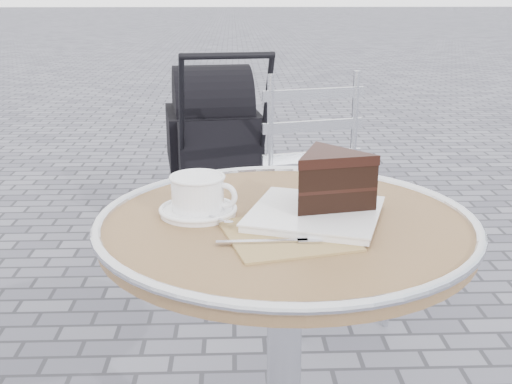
{
  "coord_description": "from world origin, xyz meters",
  "views": [
    {
      "loc": [
        -0.1,
        -1.13,
        1.15
      ],
      "look_at": [
        -0.06,
        0.02,
        0.78
      ],
      "focal_mm": 45.0,
      "sensor_mm": 36.0,
      "label": 1
    }
  ],
  "objects_px": {
    "cappuccino_set": "(199,197)",
    "cake_plate_set": "(326,187)",
    "bistro_chair": "(320,167)",
    "cafe_table": "(285,298)",
    "baby_stroller": "(215,147)"
  },
  "relations": [
    {
      "from": "cappuccino_set",
      "to": "cake_plate_set",
      "type": "relative_size",
      "value": 0.46
    },
    {
      "from": "cappuccino_set",
      "to": "bistro_chair",
      "type": "distance_m",
      "value": 1.14
    },
    {
      "from": "cafe_table",
      "to": "bistro_chair",
      "type": "height_order",
      "value": "bistro_chair"
    },
    {
      "from": "cappuccino_set",
      "to": "cake_plate_set",
      "type": "height_order",
      "value": "cake_plate_set"
    },
    {
      "from": "cafe_table",
      "to": "bistro_chair",
      "type": "bearing_deg",
      "value": 78.98
    },
    {
      "from": "cake_plate_set",
      "to": "baby_stroller",
      "type": "distance_m",
      "value": 1.94
    },
    {
      "from": "cake_plate_set",
      "to": "baby_stroller",
      "type": "height_order",
      "value": "baby_stroller"
    },
    {
      "from": "cappuccino_set",
      "to": "bistro_chair",
      "type": "height_order",
      "value": "bistro_chair"
    },
    {
      "from": "cake_plate_set",
      "to": "baby_stroller",
      "type": "relative_size",
      "value": 0.38
    },
    {
      "from": "cafe_table",
      "to": "cappuccino_set",
      "type": "bearing_deg",
      "value": 166.93
    },
    {
      "from": "cafe_table",
      "to": "baby_stroller",
      "type": "bearing_deg",
      "value": 95.67
    },
    {
      "from": "cappuccino_set",
      "to": "baby_stroller",
      "type": "bearing_deg",
      "value": 109.5
    },
    {
      "from": "cake_plate_set",
      "to": "cafe_table",
      "type": "bearing_deg",
      "value": -149.98
    },
    {
      "from": "cafe_table",
      "to": "cappuccino_set",
      "type": "distance_m",
      "value": 0.26
    },
    {
      "from": "cappuccino_set",
      "to": "bistro_chair",
      "type": "relative_size",
      "value": 0.19
    }
  ]
}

